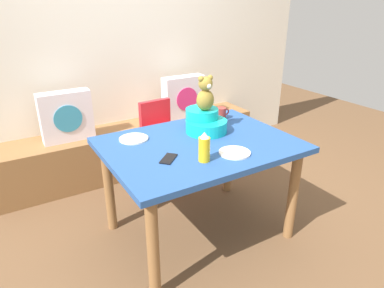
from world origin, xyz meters
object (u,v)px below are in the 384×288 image
object	(u,v)px
pillow_floral_left	(66,116)
dining_table	(199,156)
ketchup_bottle	(204,148)
highchair	(163,133)
coffee_mug	(221,113)
pillow_floral_right	(184,97)
teddy_bear	(205,94)
dinner_plate_far	(235,153)
infant_seat_teal	(205,122)
dinner_plate_near	(134,139)
cell_phone	(169,159)

from	to	relation	value
pillow_floral_left	dining_table	world-z (taller)	pillow_floral_left
ketchup_bottle	highchair	bearing A→B (deg)	77.60
ketchup_bottle	coffee_mug	world-z (taller)	ketchup_bottle
pillow_floral_right	ketchup_bottle	bearing A→B (deg)	-115.17
coffee_mug	teddy_bear	bearing A→B (deg)	-148.60
dinner_plate_far	infant_seat_teal	bearing A→B (deg)	83.37
teddy_bear	dinner_plate_near	bearing A→B (deg)	166.87
dinner_plate_far	cell_phone	world-z (taller)	dinner_plate_far
pillow_floral_right	highchair	size ratio (longest dim) A/B	0.56
cell_phone	pillow_floral_right	bearing A→B (deg)	-75.67
pillow_floral_left	ketchup_bottle	bearing A→B (deg)	-71.12
pillow_floral_left	highchair	size ratio (longest dim) A/B	0.56
ketchup_bottle	dinner_plate_near	xyz separation A→B (m)	(-0.24, 0.53, -0.08)
dining_table	teddy_bear	size ratio (longest dim) A/B	5.08
pillow_floral_left	dinner_plate_far	size ratio (longest dim) A/B	2.20
cell_phone	ketchup_bottle	bearing A→B (deg)	-169.08
teddy_bear	coffee_mug	xyz separation A→B (m)	(0.26, 0.16, -0.23)
dinner_plate_near	dining_table	bearing A→B (deg)	-37.09
dining_table	dinner_plate_far	size ratio (longest dim) A/B	6.34
dining_table	dinner_plate_near	world-z (taller)	dinner_plate_near
teddy_bear	ketchup_bottle	world-z (taller)	teddy_bear
dining_table	teddy_bear	distance (m)	0.44
dining_table	highchair	bearing A→B (deg)	82.58
coffee_mug	dinner_plate_near	distance (m)	0.77
pillow_floral_right	coffee_mug	size ratio (longest dim) A/B	3.67
infant_seat_teal	dinner_plate_far	world-z (taller)	infant_seat_teal
ketchup_bottle	dinner_plate_far	xyz separation A→B (m)	(0.22, -0.01, -0.08)
highchair	teddy_bear	size ratio (longest dim) A/B	3.16
teddy_bear	pillow_floral_left	bearing A→B (deg)	126.25
pillow_floral_right	coffee_mug	xyz separation A→B (m)	(-0.16, -0.89, 0.11)
highchair	dinner_plate_far	xyz separation A→B (m)	(-0.01, -1.05, 0.22)
ketchup_bottle	dinner_plate_near	world-z (taller)	ketchup_bottle
ketchup_bottle	infant_seat_teal	bearing A→B (deg)	56.66
highchair	infant_seat_teal	distance (m)	0.70
highchair	pillow_floral_left	bearing A→B (deg)	150.25
dinner_plate_near	pillow_floral_right	bearing A→B (deg)	45.19
teddy_bear	coffee_mug	size ratio (longest dim) A/B	2.08
coffee_mug	dining_table	bearing A→B (deg)	-141.93
highchair	teddy_bear	xyz separation A→B (m)	(0.04, -0.63, 0.50)
infant_seat_teal	teddy_bear	distance (m)	0.21
highchair	ketchup_bottle	distance (m)	1.11
highchair	ketchup_bottle	xyz separation A→B (m)	(-0.23, -1.04, 0.31)
infant_seat_teal	ketchup_bottle	bearing A→B (deg)	-123.34
dinner_plate_far	dining_table	bearing A→B (deg)	109.60
ketchup_bottle	dining_table	bearing A→B (deg)	63.43
highchair	infant_seat_teal	xyz separation A→B (m)	(0.04, -0.63, 0.29)
dining_table	infant_seat_teal	world-z (taller)	infant_seat_teal
pillow_floral_left	pillow_floral_right	size ratio (longest dim) A/B	1.00
infant_seat_teal	dinner_plate_near	distance (m)	0.53
teddy_bear	cell_phone	bearing A→B (deg)	-147.62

